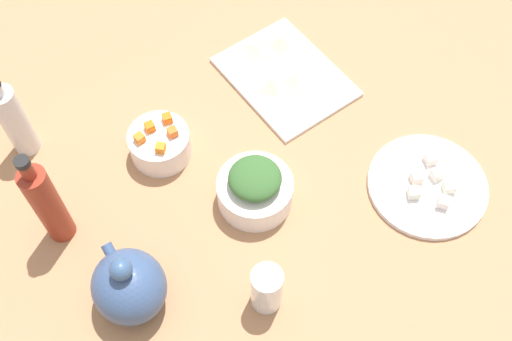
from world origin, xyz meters
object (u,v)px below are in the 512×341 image
Objects in this scene: cutting_board at (285,77)px; bowl_carrots at (160,144)px; teapot at (129,286)px; bottle_0 at (14,120)px; bowl_greens at (255,192)px; plate_tofu at (427,185)px; bottle_2 at (47,204)px; drinking_glass_0 at (267,289)px.

bowl_carrots reaches higher than cutting_board.
bottle_0 is (41.82, 3.70, 2.94)cm from teapot.
bowl_carrots is at bearing -125.72° from bottle_0.
teapot reaches higher than bowl_greens.
plate_tofu is 34.87cm from bowl_greens.
bottle_0 reaches higher than cutting_board.
drinking_glass_0 is at bearing -142.18° from bottle_2.
bottle_0 reaches higher than bowl_greens.
bottle_2 is (-22.03, 1.78, 1.64)cm from bottle_0.
bottle_2 reaches higher than bowl_greens.
drinking_glass_0 is at bearing -123.16° from teapot.
teapot is (-5.56, 29.56, 3.26)cm from bowl_greens.
bottle_2 is at bearing 65.11° from plate_tofu.
bowl_carrots is at bearing -77.22° from bottle_2.
teapot is 0.74× the size of bottle_0.
bottle_0 reaches higher than plate_tofu.
bottle_0 reaches higher than drinking_glass_0.
bowl_greens is 21.10cm from drinking_glass_0.
drinking_glass_0 reaches higher than plate_tofu.
bowl_greens is at bearing -79.35° from teapot.
bottle_2 is (30.52, 65.77, 10.39)cm from plate_tofu.
teapot is 23.98cm from drinking_glass_0.
bottle_2 is (14.23, 35.04, 7.85)cm from bowl_greens.
bottle_2 is at bearing 67.90° from bowl_greens.
bowl_greens is 0.94× the size of teapot.
drinking_glass_0 is (-41.16, 31.90, 5.13)cm from cutting_board.
bottle_0 is at bearing -4.62° from bottle_2.
cutting_board is 59.34cm from teapot.
bottle_0 is 22.17cm from bottle_2.
bottle_0 is 1.91× the size of drinking_glass_0.
drinking_glass_0 is (-54.94, -23.77, -3.72)cm from bottle_0.
bowl_carrots is (-2.66, 32.80, 2.69)cm from cutting_board.
plate_tofu is at bearing -167.88° from cutting_board.
teapot reaches higher than drinking_glass_0.
cutting_board is at bearing -103.90° from bottle_0.
cutting_board is 58.97cm from bottle_2.
cutting_board is 2.52× the size of drinking_glass_0.
bowl_carrots is at bearing 94.64° from cutting_board.
teapot is at bearing 79.91° from plate_tofu.
bowl_greens is 0.69× the size of bottle_0.
bowl_greens is at bearing -112.10° from bottle_2.
bowl_greens is at bearing 62.07° from plate_tofu.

